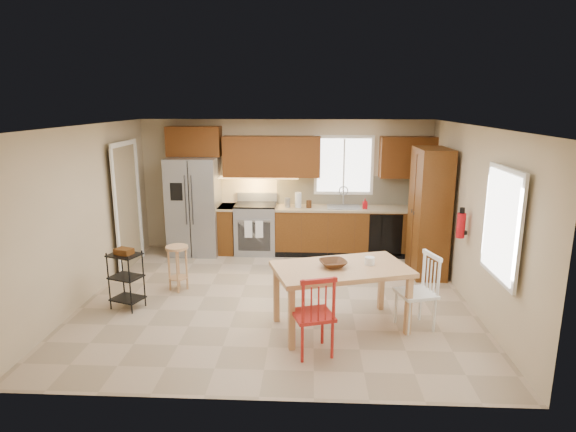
% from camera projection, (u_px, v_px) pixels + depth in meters
% --- Properties ---
extents(floor, '(5.50, 5.50, 0.00)m').
position_uv_depth(floor, '(277.00, 298.00, 7.09)').
color(floor, tan).
rests_on(floor, ground).
extents(ceiling, '(5.50, 5.00, 0.02)m').
position_uv_depth(ceiling, '(276.00, 126.00, 6.51)').
color(ceiling, silver).
rests_on(ceiling, ground).
extents(wall_back, '(5.50, 0.02, 2.50)m').
position_uv_depth(wall_back, '(286.00, 186.00, 9.22)').
color(wall_back, '#CCB793').
rests_on(wall_back, ground).
extents(wall_front, '(5.50, 0.02, 2.50)m').
position_uv_depth(wall_front, '(257.00, 279.00, 4.37)').
color(wall_front, '#CCB793').
rests_on(wall_front, ground).
extents(wall_left, '(0.02, 5.00, 2.50)m').
position_uv_depth(wall_left, '(86.00, 213.00, 6.93)').
color(wall_left, '#CCB793').
rests_on(wall_left, ground).
extents(wall_right, '(0.02, 5.00, 2.50)m').
position_uv_depth(wall_right, '(474.00, 218.00, 6.67)').
color(wall_right, '#CCB793').
rests_on(wall_right, ground).
extents(refrigerator, '(0.92, 0.75, 1.82)m').
position_uv_depth(refrigerator, '(194.00, 206.00, 9.02)').
color(refrigerator, gray).
rests_on(refrigerator, floor).
extents(range_stove, '(0.76, 0.63, 0.92)m').
position_uv_depth(range_stove, '(256.00, 229.00, 9.13)').
color(range_stove, gray).
rests_on(range_stove, floor).
extents(base_cabinet_narrow, '(0.30, 0.60, 0.90)m').
position_uv_depth(base_cabinet_narrow, '(227.00, 229.00, 9.17)').
color(base_cabinet_narrow, '#5C3111').
rests_on(base_cabinet_narrow, floor).
extents(base_cabinet_run, '(2.92, 0.60, 0.90)m').
position_uv_depth(base_cabinet_run, '(353.00, 231.00, 9.06)').
color(base_cabinet_run, '#5C3111').
rests_on(base_cabinet_run, floor).
extents(dishwasher, '(0.60, 0.02, 0.78)m').
position_uv_depth(dishwasher, '(385.00, 235.00, 8.75)').
color(dishwasher, black).
rests_on(dishwasher, floor).
extents(backsplash, '(2.92, 0.03, 0.55)m').
position_uv_depth(backsplash, '(353.00, 190.00, 9.17)').
color(backsplash, beige).
rests_on(backsplash, wall_back).
extents(upper_over_fridge, '(1.00, 0.35, 0.55)m').
position_uv_depth(upper_over_fridge, '(194.00, 141.00, 8.94)').
color(upper_over_fridge, '#59290E').
rests_on(upper_over_fridge, wall_back).
extents(upper_left_block, '(1.80, 0.35, 0.75)m').
position_uv_depth(upper_left_block, '(272.00, 156.00, 8.93)').
color(upper_left_block, '#59290E').
rests_on(upper_left_block, wall_back).
extents(upper_right_block, '(1.00, 0.35, 0.75)m').
position_uv_depth(upper_right_block, '(408.00, 157.00, 8.81)').
color(upper_right_block, '#59290E').
rests_on(upper_right_block, wall_back).
extents(window_back, '(1.12, 0.04, 1.12)m').
position_uv_depth(window_back, '(344.00, 165.00, 9.06)').
color(window_back, white).
rests_on(window_back, wall_back).
extents(sink, '(0.62, 0.46, 0.16)m').
position_uv_depth(sink, '(344.00, 209.00, 8.97)').
color(sink, gray).
rests_on(sink, base_cabinet_run).
extents(undercab_glow, '(1.60, 0.30, 0.01)m').
position_uv_depth(undercab_glow, '(256.00, 178.00, 9.01)').
color(undercab_glow, '#FFBF66').
rests_on(undercab_glow, wall_back).
extents(soap_bottle, '(0.09, 0.09, 0.19)m').
position_uv_depth(soap_bottle, '(365.00, 204.00, 8.83)').
color(soap_bottle, '#B70C14').
rests_on(soap_bottle, base_cabinet_run).
extents(paper_towel, '(0.12, 0.12, 0.28)m').
position_uv_depth(paper_towel, '(298.00, 200.00, 8.92)').
color(paper_towel, white).
rests_on(paper_towel, base_cabinet_run).
extents(canister_steel, '(0.11, 0.11, 0.18)m').
position_uv_depth(canister_steel, '(287.00, 203.00, 8.94)').
color(canister_steel, gray).
rests_on(canister_steel, base_cabinet_run).
extents(canister_wood, '(0.10, 0.10, 0.14)m').
position_uv_depth(canister_wood, '(309.00, 204.00, 8.90)').
color(canister_wood, '#4A2613').
rests_on(canister_wood, base_cabinet_run).
extents(pantry, '(0.50, 0.95, 2.10)m').
position_uv_depth(pantry, '(429.00, 212.00, 7.89)').
color(pantry, '#5C3111').
rests_on(pantry, floor).
extents(fire_extinguisher, '(0.12, 0.12, 0.36)m').
position_uv_depth(fire_extinguisher, '(461.00, 225.00, 6.85)').
color(fire_extinguisher, '#B70C14').
rests_on(fire_extinguisher, wall_right).
extents(window_right, '(0.04, 1.02, 1.32)m').
position_uv_depth(window_right, '(502.00, 224.00, 5.51)').
color(window_right, white).
rests_on(window_right, wall_right).
extents(doorway, '(0.04, 0.95, 2.10)m').
position_uv_depth(doorway, '(127.00, 208.00, 8.23)').
color(doorway, '#8C7A59').
rests_on(doorway, wall_left).
extents(dining_table, '(1.85, 1.37, 0.80)m').
position_uv_depth(dining_table, '(340.00, 298.00, 6.08)').
color(dining_table, tan).
rests_on(dining_table, floor).
extents(chair_red, '(0.57, 0.57, 0.97)m').
position_uv_depth(chair_red, '(313.00, 313.00, 5.44)').
color(chair_red, '#B1201B').
rests_on(chair_red, floor).
extents(chair_white, '(0.57, 0.57, 0.97)m').
position_uv_depth(chair_white, '(416.00, 292.00, 6.06)').
color(chair_white, white).
rests_on(chair_white, floor).
extents(table_bowl, '(0.42, 0.42, 0.08)m').
position_uv_depth(table_bowl, '(333.00, 267.00, 5.99)').
color(table_bowl, '#4A2613').
rests_on(table_bowl, dining_table).
extents(table_jar, '(0.16, 0.16, 0.15)m').
position_uv_depth(table_jar, '(370.00, 263.00, 6.06)').
color(table_jar, white).
rests_on(table_jar, dining_table).
extents(bar_stool, '(0.39, 0.39, 0.70)m').
position_uv_depth(bar_stool, '(178.00, 268.00, 7.32)').
color(bar_stool, tan).
rests_on(bar_stool, floor).
extents(utility_cart, '(0.50, 0.44, 0.82)m').
position_uv_depth(utility_cart, '(126.00, 280.00, 6.66)').
color(utility_cart, black).
rests_on(utility_cart, floor).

